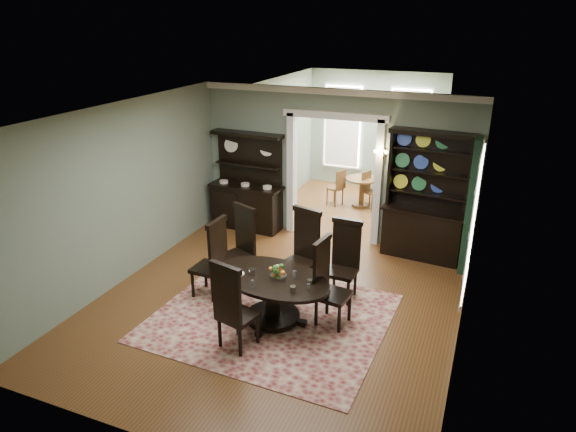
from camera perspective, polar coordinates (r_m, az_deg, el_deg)
name	(u,v)px	position (r m, az deg, el deg)	size (l,w,h in m)	color
room	(274,212)	(7.54, -1.53, 0.48)	(5.51, 6.01, 3.01)	brown
parlor	(366,138)	(12.57, 8.67, 8.54)	(3.51, 3.50, 3.01)	brown
doorway_trim	(335,160)	(10.17, 5.20, 6.23)	(2.08, 0.25, 2.57)	silver
right_window	(471,215)	(7.80, 19.68, 0.09)	(0.15, 1.47, 2.12)	white
wall_sconce	(382,153)	(9.73, 10.36, 6.92)	(0.27, 0.21, 0.21)	#BB7932
rug	(271,317)	(7.92, -1.89, -11.18)	(3.38, 2.91, 0.01)	maroon
dining_table	(273,290)	(7.63, -1.71, -8.20)	(2.02, 2.00, 0.72)	black
centerpiece	(278,274)	(7.47, -1.10, -6.43)	(1.23, 0.79, 0.20)	silver
chair_far_left	(241,242)	(8.70, -5.19, -2.88)	(0.63, 0.62, 1.33)	black
chair_far_mid	(303,248)	(8.39, 1.73, -3.55)	(0.62, 0.60, 1.39)	black
chair_far_right	(344,257)	(8.23, 6.27, -4.55)	(0.50, 0.48, 1.30)	black
chair_end_left	(213,257)	(8.22, -8.30, -4.49)	(0.50, 0.52, 1.35)	black
chair_end_right	(327,280)	(7.51, 4.35, -7.07)	(0.53, 0.55, 1.33)	black
chair_near	(232,305)	(6.93, -6.25, -9.79)	(0.59, 0.57, 1.33)	black
sideboard	(247,195)	(10.88, -4.55, 2.29)	(1.58, 0.62, 2.05)	black
welsh_dresser	(425,213)	(9.80, 14.96, 0.34)	(1.58, 0.71, 2.38)	black
parlor_table	(361,188)	(12.27, 8.16, 3.10)	(0.75, 0.75, 0.70)	brown
parlor_chair_left	(337,186)	(12.25, 5.49, 3.30)	(0.43, 0.42, 0.89)	brown
parlor_chair_right	(369,189)	(12.17, 9.03, 2.98)	(0.42, 0.41, 0.88)	brown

